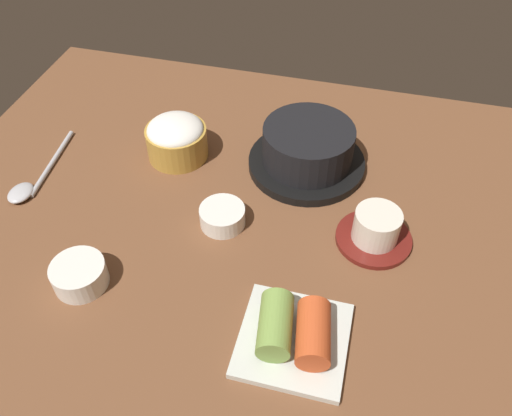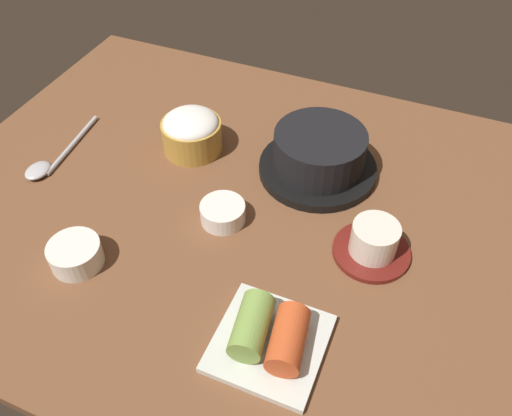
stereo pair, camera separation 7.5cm
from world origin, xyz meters
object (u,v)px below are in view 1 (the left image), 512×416
Objects in this scene: stone_pot at (308,149)px; banchan_cup_center at (222,216)px; tea_cup_with_saucer at (376,229)px; spoon at (32,182)px; rice_bowl at (176,138)px; side_bowl_near at (79,274)px; kimchi_plate at (294,333)px.

banchan_cup_center is (-9.63, -15.56, -2.05)cm from stone_pot.
stone_pot is 18.25cm from tea_cup_with_saucer.
stone_pot reaches higher than spoon.
rice_bowl is 0.92× the size of tea_cup_with_saucer.
tea_cup_with_saucer reaches higher than spoon.
rice_bowl is at bearing 162.01° from tea_cup_with_saucer.
side_bowl_near is at bearing -96.64° from rice_bowl.
spoon is (-31.73, 0.24, -0.97)cm from banchan_cup_center.
tea_cup_with_saucer reaches higher than side_bowl_near.
tea_cup_with_saucer reaches higher than kimchi_plate.
rice_bowl reaches higher than kimchi_plate.
spoon is at bearing 137.49° from side_bowl_near.
rice_bowl is 39.47cm from kimchi_plate.
rice_bowl reaches higher than tea_cup_with_saucer.
tea_cup_with_saucer is 20.44cm from kimchi_plate.
side_bowl_near is (-36.99, -17.17, -0.52)cm from tea_cup_with_saucer.
tea_cup_with_saucer is 1.62× the size of banchan_cup_center.
kimchi_plate is (-7.88, -18.85, -0.33)cm from tea_cup_with_saucer.
banchan_cup_center is 0.93× the size of side_bowl_near.
side_bowl_near is at bearing -155.10° from tea_cup_with_saucer.
rice_bowl is at bearing 132.03° from banchan_cup_center.
tea_cup_with_saucer is at bearing 24.90° from side_bowl_near.
tea_cup_with_saucer is 0.59× the size of spoon.
stone_pot is at bearing 97.78° from kimchi_plate.
tea_cup_with_saucer is at bearing 2.02° from spoon.
kimchi_plate is (25.83, -29.80, -1.57)cm from rice_bowl.
kimchi_plate is at bearing -112.69° from tea_cup_with_saucer.
banchan_cup_center is 21.29cm from side_bowl_near.
stone_pot is 18.42cm from banchan_cup_center.
side_bowl_near reaches higher than spoon.
kimchi_plate is at bearing -3.31° from side_bowl_near.
banchan_cup_center is 0.51× the size of kimchi_plate.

